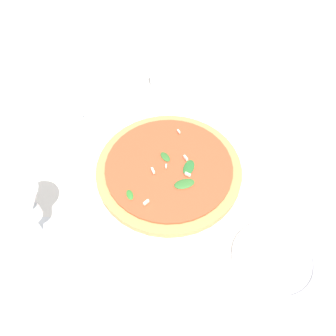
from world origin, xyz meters
name	(u,v)px	position (x,y,z in m)	size (l,w,h in m)	color
ground_plane	(176,179)	(0.00, 0.00, 0.00)	(6.00, 6.00, 0.00)	silver
pizza_arugula_main	(168,171)	(-0.02, 0.00, 0.02)	(0.36, 0.36, 0.05)	white
wine_glass	(24,206)	(-0.15, -0.28, 0.11)	(0.09, 0.09, 0.16)	white
napkin	(71,104)	(-0.40, 0.03, 0.00)	(0.16, 0.11, 0.01)	white
fork	(72,104)	(-0.39, 0.03, 0.01)	(0.21, 0.07, 0.00)	silver
side_plate_white	(274,258)	(0.28, -0.05, 0.01)	(0.17, 0.17, 0.02)	white
shaker_pepper	(156,78)	(-0.24, 0.24, 0.03)	(0.03, 0.03, 0.07)	silver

